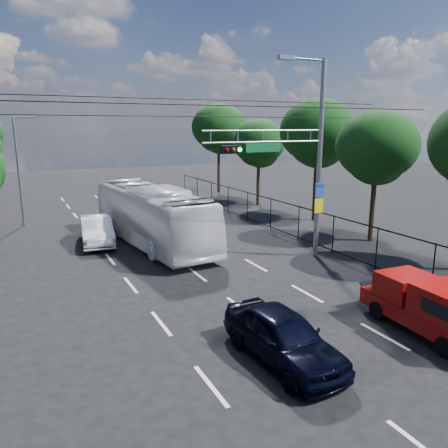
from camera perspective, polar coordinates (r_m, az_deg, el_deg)
ground at (r=13.20m, az=10.72°, el=-16.87°), size 120.00×120.00×0.00m
lane_markings at (r=24.97m, az=-8.87°, el=-2.42°), size 6.12×38.00×0.01m
signal_mast at (r=21.10m, az=9.82°, el=9.22°), size 6.43×0.39×9.50m
streetlight_left at (r=31.17m, az=-24.97°, el=6.91°), size 2.09×0.22×7.08m
utility_wires at (r=19.26m, az=-4.81°, el=14.97°), size 22.00×5.04×0.74m
fence_right at (r=26.38m, az=8.23°, el=0.71°), size 0.06×34.03×2.00m
tree_right_b at (r=25.77m, az=19.31°, el=8.89°), size 4.50×4.50×7.31m
tree_right_c at (r=30.62m, az=12.10°, el=11.09°), size 5.10×5.10×8.29m
tree_right_d at (r=36.21m, az=4.57°, el=10.15°), size 4.32×4.32×7.02m
tree_right_e at (r=43.33m, az=-0.70°, el=12.04°), size 5.28×5.28×8.58m
red_pickup at (r=15.42m, az=25.43°, el=-9.63°), size 1.98×4.77×1.74m
navy_hatchback at (r=12.66m, az=7.69°, el=-14.32°), size 1.94×4.41×1.48m
white_bus at (r=24.57m, az=-9.48°, el=1.19°), size 3.75×11.84×3.24m
white_van at (r=25.30m, az=-16.28°, el=-0.80°), size 2.14×4.81×1.53m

